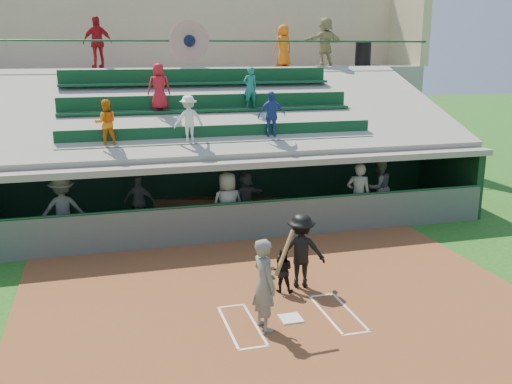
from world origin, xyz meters
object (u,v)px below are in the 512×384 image
object	(u,v)px
home_plate	(291,318)
trash_bin	(363,54)
batter_at_plate	(265,284)
catcher	(282,270)

from	to	relation	value
home_plate	trash_bin	xyz separation A→B (m)	(7.65, 13.04, 5.06)
batter_at_plate	trash_bin	xyz separation A→B (m)	(8.27, 13.26, 4.16)
trash_bin	home_plate	bearing A→B (deg)	-120.40
home_plate	catcher	xyz separation A→B (m)	(0.25, 1.34, 0.49)
home_plate	catcher	size ratio (longest dim) A/B	0.43
home_plate	trash_bin	world-z (taller)	trash_bin
catcher	trash_bin	xyz separation A→B (m)	(7.40, 11.70, 4.58)
batter_at_plate	trash_bin	world-z (taller)	trash_bin
home_plate	trash_bin	size ratio (longest dim) A/B	0.43
home_plate	batter_at_plate	size ratio (longest dim) A/B	0.22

